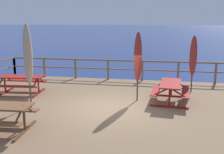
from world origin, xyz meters
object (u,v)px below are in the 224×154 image
picnic_table_front_right (21,81)px  patio_umbrella_short_mid (193,56)px  patio_umbrella_short_back (138,57)px  picnic_table_mid_right (171,88)px  patio_umbrella_tall_back_right (28,55)px

picnic_table_front_right → patio_umbrella_short_mid: patio_umbrella_short_mid is taller
patio_umbrella_short_mid → patio_umbrella_short_back: bearing=-142.6°
patio_umbrella_short_back → picnic_table_front_right: bearing=178.0°
picnic_table_front_right → patio_umbrella_short_back: 5.23m
picnic_table_mid_right → picnic_table_front_right: bearing=178.8°
patio_umbrella_short_back → picnic_table_mid_right: bearing=1.9°
patio_umbrella_tall_back_right → picnic_table_mid_right: bearing=17.6°
picnic_table_front_right → patio_umbrella_short_back: patio_umbrella_short_back is taller
patio_umbrella_short_back → patio_umbrella_tall_back_right: 4.07m
picnic_table_mid_right → patio_umbrella_short_mid: patio_umbrella_short_mid is taller
picnic_table_front_right → patio_umbrella_short_back: bearing=-2.0°
patio_umbrella_tall_back_right → patio_umbrella_short_mid: bearing=28.7°
picnic_table_front_right → patio_umbrella_tall_back_right: size_ratio=0.66×
picnic_table_mid_right → patio_umbrella_tall_back_right: (-5.05, -1.61, 1.37)m
patio_umbrella_short_mid → picnic_table_front_right: bearing=-168.0°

